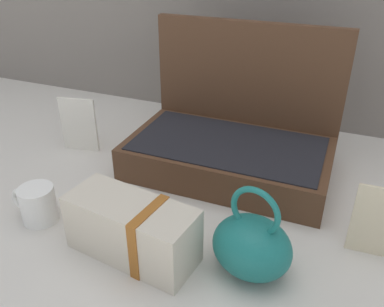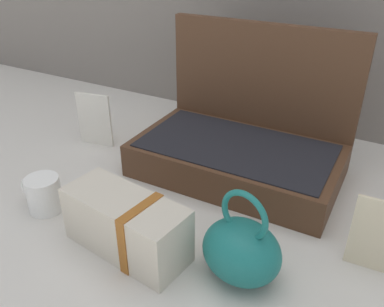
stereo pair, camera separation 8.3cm
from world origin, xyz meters
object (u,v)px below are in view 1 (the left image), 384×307
cream_toiletry_bag (133,230)px  open_suitcase (232,140)px  teal_pouch_handbag (252,245)px  poster_card_right (79,125)px  coffee_mug (37,204)px  info_card_left (375,223)px

cream_toiletry_bag → open_suitcase: bearing=79.2°
teal_pouch_handbag → poster_card_right: size_ratio=1.18×
poster_card_right → coffee_mug: bearing=-80.8°
teal_pouch_handbag → info_card_left: (0.20, 0.13, 0.02)m
coffee_mug → poster_card_right: (-0.11, 0.31, 0.04)m
coffee_mug → poster_card_right: bearing=109.3°
open_suitcase → coffee_mug: bearing=-130.5°
info_card_left → poster_card_right: poster_card_right is taller
cream_toiletry_bag → coffee_mug: size_ratio=2.44×
cream_toiletry_bag → poster_card_right: (-0.36, 0.32, 0.02)m
open_suitcase → poster_card_right: open_suitcase is taller
coffee_mug → info_card_left: size_ratio=0.71×
teal_pouch_handbag → poster_card_right: bearing=154.2°
cream_toiletry_bag → poster_card_right: bearing=137.9°
coffee_mug → info_card_left: 0.69m
teal_pouch_handbag → coffee_mug: teal_pouch_handbag is taller
open_suitcase → cream_toiletry_bag: open_suitcase is taller
cream_toiletry_bag → poster_card_right: 0.48m
poster_card_right → cream_toiletry_bag: bearing=-52.3°
open_suitcase → poster_card_right: bearing=-170.4°
coffee_mug → poster_card_right: 0.33m
open_suitcase → coffee_mug: (-0.32, -0.38, -0.04)m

